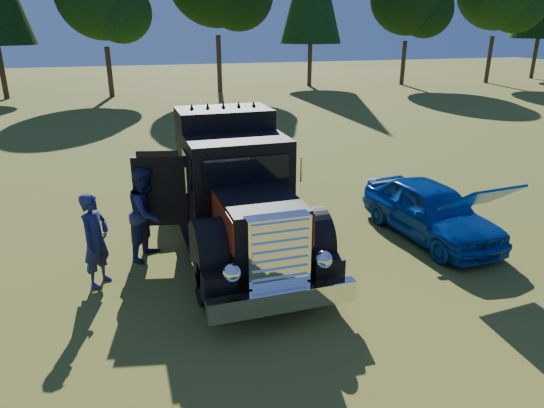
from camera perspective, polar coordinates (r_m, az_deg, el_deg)
The scene contains 5 objects.
ground at distance 9.72m, azimuth 7.08°, elevation -8.96°, with size 120.00×120.00×0.00m, color #465D1B.
diamond_t_truck at distance 10.58m, azimuth -4.47°, elevation 1.21°, with size 3.36×7.16×3.00m.
hotrod_coupe at distance 11.92m, azimuth 18.17°, elevation -0.67°, with size 1.85×4.21×1.89m.
spectator_near at distance 9.72m, azimuth -20.03°, elevation -4.03°, with size 0.67×0.44×1.85m, color #1B2C3F.
spectator_far at distance 10.57m, azimuth -14.47°, elevation -1.01°, with size 0.97×0.76×2.00m, color #1A1D3E.
Camera 1 is at (-3.66, -7.68, 4.69)m, focal length 32.00 mm.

